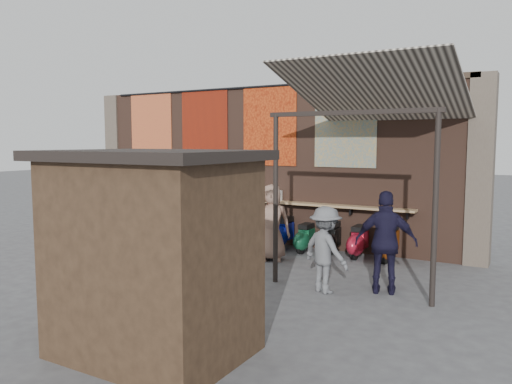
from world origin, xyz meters
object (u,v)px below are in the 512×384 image
scooter_stool_0 (160,220)px  shopper_navy (386,243)px  scooter_stool_7 (305,238)px  scooter_stool_9 (358,242)px  market_stall (153,258)px  shopper_grey (325,250)px  scooter_stool_8 (330,239)px  diner_left (168,209)px  scooter_stool_2 (197,226)px  scooter_stool_1 (179,224)px  scooter_stool_5 (258,233)px  scooter_stool_6 (282,233)px  scooter_stool_10 (388,243)px  diner_right (195,212)px  scooter_stool_4 (236,229)px  shelf_box (269,195)px  scooter_stool_3 (217,228)px  shopper_tan (271,222)px

scooter_stool_0 → shopper_navy: 7.36m
scooter_stool_7 → shopper_navy: shopper_navy is taller
scooter_stool_9 → market_stall: size_ratio=0.32×
scooter_stool_0 → scooter_stool_9: size_ratio=1.15×
scooter_stool_7 → shopper_grey: shopper_grey is taller
scooter_stool_8 → diner_left: bearing=179.9°
shopper_navy → market_stall: market_stall is taller
scooter_stool_2 → scooter_stool_8: (3.77, 0.01, 0.02)m
scooter_stool_9 → scooter_stool_1: bearing=-179.7°
scooter_stool_5 → scooter_stool_6: size_ratio=0.89×
scooter_stool_8 → scooter_stool_10: size_ratio=0.96×
scooter_stool_7 → scooter_stool_10: 1.94m
scooter_stool_5 → scooter_stool_6: 0.66m
scooter_stool_10 → diner_right: (-4.83, -0.53, 0.41)m
scooter_stool_8 → shopper_navy: 3.01m
shopper_navy → scooter_stool_7: bearing=-56.2°
scooter_stool_0 → scooter_stool_1: 0.68m
scooter_stool_1 → scooter_stool_8: (4.40, -0.02, 0.03)m
scooter_stool_2 → scooter_stool_7: 3.15m
scooter_stool_6 → scooter_stool_7: scooter_stool_6 is taller
market_stall → scooter_stool_2: bearing=122.6°
diner_right → shopper_grey: diner_right is taller
scooter_stool_4 → shopper_grey: size_ratio=0.54×
scooter_stool_4 → scooter_stool_6: scooter_stool_6 is taller
shelf_box → scooter_stool_0: 3.44m
scooter_stool_2 → scooter_stool_10: (5.09, 0.06, 0.04)m
scooter_stool_3 → shopper_tan: size_ratio=0.43×
scooter_stool_0 → diner_left: 0.44m
scooter_stool_8 → shopper_navy: size_ratio=0.45×
diner_left → shopper_tan: size_ratio=0.89×
diner_left → shopper_grey: bearing=-26.4°
scooter_stool_0 → scooter_stool_7: scooter_stool_0 is taller
shelf_box → scooter_stool_4: shelf_box is taller
scooter_stool_10 → shopper_tan: size_ratio=0.50×
scooter_stool_1 → scooter_stool_9: bearing=0.3°
shelf_box → diner_right: size_ratio=0.35×
shopper_navy → shopper_grey: (-0.92, -0.45, -0.14)m
shelf_box → market_stall: size_ratio=0.24×
shelf_box → diner_left: (-3.04, -0.30, -0.51)m
scooter_stool_6 → diner_left: size_ratio=0.55×
scooter_stool_6 → scooter_stool_7: bearing=-3.8°
scooter_stool_4 → scooter_stool_1: bearing=-179.9°
scooter_stool_1 → shopper_tan: 3.69m
shopper_tan → shelf_box: bearing=94.2°
scooter_stool_1 → market_stall: bearing=-53.7°
scooter_stool_1 → shopper_navy: 6.73m
scooter_stool_4 → scooter_stool_5: bearing=-3.6°
scooter_stool_8 → diner_right: bearing=-172.3°
shelf_box → shopper_tan: 1.70m
shelf_box → diner_right: 1.97m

